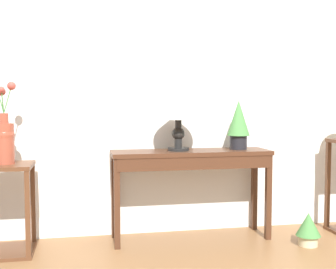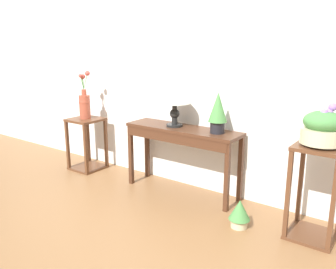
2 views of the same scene
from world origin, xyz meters
The scene contains 7 objects.
back_wall_with_art centered at (0.00, 1.53, 1.40)m, with size 9.00×0.10×2.80m.
console_table centered at (0.05, 1.24, 0.63)m, with size 1.30×0.36×0.74m.
table_lamp centered at (-0.05, 1.26, 1.08)m, with size 0.35×0.35×0.47m.
potted_plant_on_console centered at (0.47, 1.27, 0.96)m, with size 0.19×0.19×0.41m.
pedestal_stand_left centered at (-1.38, 1.17, 0.34)m, with size 0.39×0.39×0.68m.
flower_vase_tall_left centered at (-1.38, 1.17, 0.88)m, with size 0.16×0.14×0.61m.
potted_plant_floor centered at (0.92, 0.90, 0.15)m, with size 0.19×0.19×0.27m.
Camera 1 is at (-0.81, -2.17, 1.11)m, focal length 46.37 mm.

